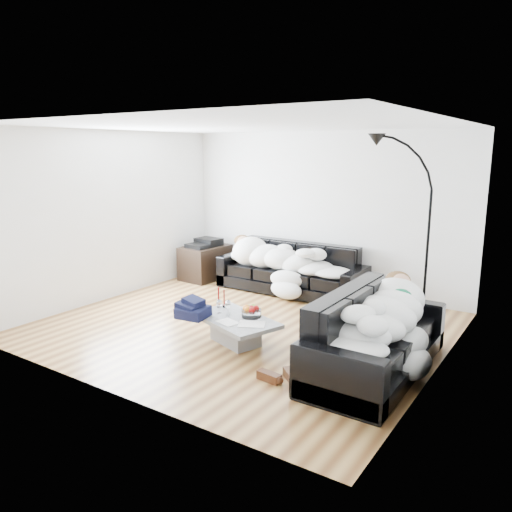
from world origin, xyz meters
The scene contains 24 objects.
ground centered at (0.00, 0.00, 0.00)m, with size 5.00×5.00×0.00m, color brown.
wall_back centered at (0.00, 2.25, 1.30)m, with size 5.00×0.02×2.60m, color silver.
wall_left centered at (-2.50, 0.00, 1.30)m, with size 0.02×4.50×2.60m, color silver.
wall_right centered at (2.50, 0.00, 1.30)m, with size 0.02×4.50×2.60m, color silver.
ceiling centered at (0.00, 0.00, 2.60)m, with size 5.00×5.00×0.00m, color white.
sofa_back centered at (-0.28, 1.74, 0.40)m, with size 2.45×0.85×0.80m, color black.
sofa_right centered at (1.96, -0.37, 0.42)m, with size 2.10×0.90×0.85m, color black.
sleeper_back centered at (-0.28, 1.69, 0.63)m, with size 2.07×0.72×0.41m, color white, non-canonical shape.
sleeper_right centered at (1.96, -0.37, 0.64)m, with size 1.80×0.76×0.44m, color white, non-canonical shape.
teal_cushion centered at (1.90, 0.28, 0.72)m, with size 0.36×0.30×0.20m, color #0D613B.
coffee_table centered at (0.27, -0.55, 0.16)m, with size 1.09×0.63×0.32m, color #939699.
fruit_bowl centered at (0.40, -0.40, 0.39)m, with size 0.24×0.24×0.15m, color white.
wine_glass_a centered at (0.10, -0.46, 0.40)m, with size 0.07×0.07×0.17m, color white.
wine_glass_b centered at (0.00, -0.52, 0.40)m, with size 0.07×0.07×0.17m, color white.
wine_glass_c centered at (0.14, -0.53, 0.41)m, with size 0.08×0.08×0.18m, color white.
candle_left centered at (-0.16, -0.33, 0.45)m, with size 0.05×0.05×0.26m, color maroon.
candle_right centered at (-0.10, -0.29, 0.43)m, with size 0.04×0.04×0.23m, color maroon.
newspaper_a centered at (0.56, -0.63, 0.32)m, with size 0.31×0.24×0.01m, color silver.
newspaper_b centered at (0.29, -0.73, 0.32)m, with size 0.26×0.18×0.01m, color silver.
navy_jacket centered at (-0.19, -0.75, 0.50)m, with size 0.39×0.33×0.20m, color black, non-canonical shape.
shoes centered at (1.23, -1.12, 0.05)m, with size 0.45×0.33×0.10m, color #472311, non-canonical shape.
av_cabinet centered at (-2.01, 1.67, 0.30)m, with size 0.60×0.87×0.60m, color black.
stereo centered at (-2.01, 1.67, 0.67)m, with size 0.44×0.34×0.13m, color black.
floor_lamp centered at (1.97, 1.38, 1.11)m, with size 0.80×0.32×2.21m, color black, non-canonical shape.
Camera 1 is at (3.64, -5.17, 2.31)m, focal length 35.00 mm.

